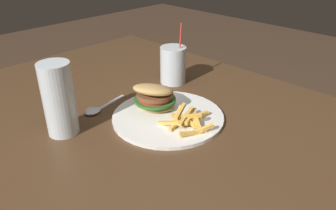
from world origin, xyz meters
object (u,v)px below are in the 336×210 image
Objects in this scene: beer_glass at (59,102)px; spoon at (95,110)px; juice_glass at (173,67)px; meal_plate_near at (163,108)px.

spoon is at bearing -74.31° from beer_glass.
juice_glass is 1.28× the size of spoon.
meal_plate_near is at bearing 126.75° from juice_glass.
beer_glass is 1.17× the size of spoon.
beer_glass is (0.12, 0.24, 0.06)m from meal_plate_near.
juice_glass reaches higher than meal_plate_near.
juice_glass is at bearing -87.29° from beer_glass.
meal_plate_near reaches higher than spoon.
meal_plate_near is at bearing 117.68° from spoon.
meal_plate_near is 0.27m from beer_glass.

